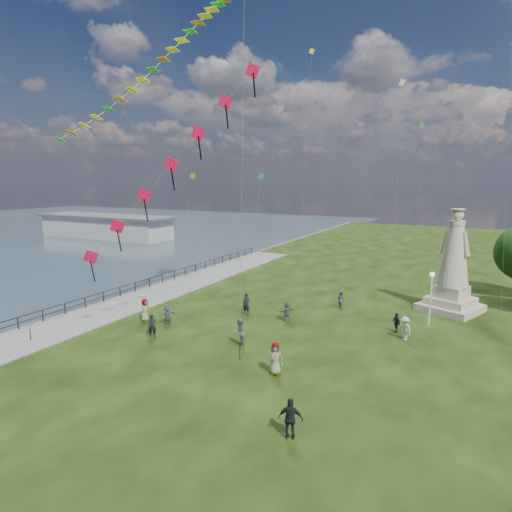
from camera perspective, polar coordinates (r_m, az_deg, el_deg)
The scene contains 17 objects.
waterfront at distance 40.53m, azimuth -17.57°, elevation -5.89°, with size 200.00×200.00×1.51m.
pier_pavilion at distance 88.88m, azimuth -19.43°, elevation 3.79°, with size 30.00×8.00×4.40m.
statue at distance 38.65m, azimuth 24.76°, elevation -2.12°, with size 5.46×5.46×8.52m.
lamppost at distance 34.12m, azimuth 22.34°, elevation -3.88°, with size 0.38×0.38×4.14m.
person_0 at distance 30.83m, azimuth -13.66°, elevation -9.05°, with size 0.60×0.39×1.63m, color black.
person_1 at distance 28.39m, azimuth -2.18°, elevation -10.22°, with size 0.90×0.56×1.86m, color #595960.
person_3 at distance 19.28m, azimuth 4.63°, elevation -20.80°, with size 1.06×0.54×1.81m, color black.
person_4 at distance 24.64m, azimuth 2.55°, elevation -13.50°, with size 0.91×0.56×1.85m, color #595960.
person_5 at distance 33.04m, azimuth -11.72°, elevation -7.70°, with size 1.48×0.64×1.60m, color #595960.
person_6 at distance 34.68m, azimuth -1.30°, elevation -6.45°, with size 0.66×0.43×1.80m, color black.
person_7 at distance 37.21m, azimuth 11.27°, elevation -5.74°, with size 0.72×0.45×1.49m, color #595960.
person_8 at distance 31.22m, azimuth 19.24°, elevation -9.09°, with size 1.06×0.55×1.64m, color silver.
person_9 at distance 32.54m, azimuth 18.19°, elevation -8.43°, with size 0.84×0.43×1.44m, color black.
person_10 at distance 34.29m, azimuth -14.59°, elevation -6.99°, with size 0.87×0.53×1.78m, color #595960.
person_11 at distance 33.36m, azimuth 4.12°, elevation -7.39°, with size 1.42×0.61×1.53m, color #595960.
red_kite_train at distance 29.45m, azimuth -11.61°, elevation 11.16°, with size 12.70×9.35×18.37m.
small_kites at distance 41.81m, azimuth 15.17°, elevation 14.91°, with size 30.22×16.01×24.79m.
Camera 1 is at (12.70, -18.28, 10.81)m, focal length 30.00 mm.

